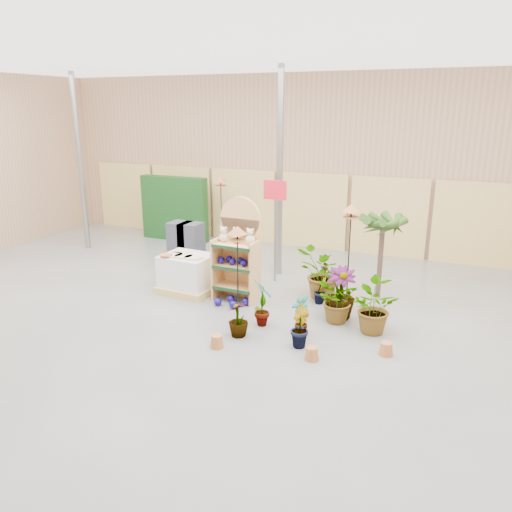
% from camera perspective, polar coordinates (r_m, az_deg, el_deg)
% --- Properties ---
extents(room, '(15.20, 12.10, 4.70)m').
position_cam_1_polar(room, '(8.56, -3.43, 6.99)').
color(room, slate).
rests_on(room, ground).
extents(display_shelf, '(0.86, 0.56, 2.02)m').
position_cam_1_polar(display_shelf, '(9.70, -1.97, 0.33)').
color(display_shelf, tan).
rests_on(display_shelf, ground).
extents(teddy_bears, '(0.74, 0.19, 0.31)m').
position_cam_1_polar(teddy_bears, '(9.52, -2.11, 2.22)').
color(teddy_bears, beige).
rests_on(teddy_bears, display_shelf).
extents(gazing_balls_shelf, '(0.74, 0.25, 0.14)m').
position_cam_1_polar(gazing_balls_shelf, '(9.64, -2.24, -0.57)').
color(gazing_balls_shelf, navy).
rests_on(gazing_balls_shelf, display_shelf).
extents(gazing_balls_floor, '(0.63, 0.39, 0.15)m').
position_cam_1_polar(gazing_balls_floor, '(9.58, -2.77, -5.24)').
color(gazing_balls_floor, navy).
rests_on(gazing_balls_floor, ground).
extents(pallet_stack, '(1.15, 0.98, 0.81)m').
position_cam_1_polar(pallet_stack, '(10.28, -7.80, -1.99)').
color(pallet_stack, tan).
rests_on(pallet_stack, ground).
extents(charcoal_planters, '(0.80, 0.50, 1.00)m').
position_cam_1_polar(charcoal_planters, '(12.16, -7.99, 1.50)').
color(charcoal_planters, '#2A2A34').
rests_on(charcoal_planters, ground).
extents(trellis_stock, '(2.00, 0.30, 1.80)m').
position_cam_1_polar(trellis_stock, '(14.32, -9.30, 5.38)').
color(trellis_stock, '#134116').
rests_on(trellis_stock, ground).
extents(offer_sign, '(0.50, 0.08, 2.20)m').
position_cam_1_polar(offer_sign, '(10.50, 2.20, 5.23)').
color(offer_sign, gray).
rests_on(offer_sign, ground).
extents(bird_table_front, '(0.34, 0.34, 1.66)m').
position_cam_1_polar(bird_table_front, '(8.72, -2.16, 2.62)').
color(bird_table_front, black).
rests_on(bird_table_front, ground).
extents(bird_table_right, '(0.34, 0.34, 1.99)m').
position_cam_1_polar(bird_table_right, '(9.09, 10.83, 4.98)').
color(bird_table_right, black).
rests_on(bird_table_right, ground).
extents(bird_table_back, '(0.34, 0.34, 1.99)m').
position_cam_1_polar(bird_table_back, '(12.69, -4.06, 8.45)').
color(bird_table_back, black).
rests_on(bird_table_back, ground).
extents(palm, '(0.70, 0.70, 1.78)m').
position_cam_1_polar(palm, '(9.88, 14.32, 3.70)').
color(palm, brown).
rests_on(palm, ground).
extents(potted_plant_0, '(0.46, 0.53, 0.85)m').
position_cam_1_polar(potted_plant_0, '(8.60, 0.72, -5.35)').
color(potted_plant_0, '#284C17').
rests_on(potted_plant_0, ground).
extents(potted_plant_2, '(0.84, 0.77, 0.82)m').
position_cam_1_polar(potted_plant_2, '(8.86, 9.00, -4.98)').
color(potted_plant_2, '#284C17').
rests_on(potted_plant_2, ground).
extents(potted_plant_3, '(0.69, 0.69, 0.95)m').
position_cam_1_polar(potted_plant_3, '(9.01, 9.59, -4.21)').
color(potted_plant_3, '#284C17').
rests_on(potted_plant_3, ground).
extents(potted_plant_5, '(0.27, 0.31, 0.52)m').
position_cam_1_polar(potted_plant_5, '(9.71, 7.35, -3.92)').
color(potted_plant_5, '#284C17').
rests_on(potted_plant_5, ground).
extents(potted_plant_6, '(1.11, 1.17, 1.03)m').
position_cam_1_polar(potted_plant_6, '(9.84, 7.56, -2.07)').
color(potted_plant_6, '#284C17').
rests_on(potted_plant_6, ground).
extents(potted_plant_7, '(0.46, 0.46, 0.60)m').
position_cam_1_polar(potted_plant_7, '(8.27, -2.04, -7.21)').
color(potted_plant_7, '#284C17').
rests_on(potted_plant_7, ground).
extents(potted_plant_8, '(0.43, 0.43, 0.69)m').
position_cam_1_polar(potted_plant_8, '(8.32, 5.13, -6.79)').
color(potted_plant_8, '#284C17').
rests_on(potted_plant_8, ground).
extents(potted_plant_9, '(0.42, 0.45, 0.64)m').
position_cam_1_polar(potted_plant_9, '(7.95, 4.95, -8.12)').
color(potted_plant_9, '#284C17').
rests_on(potted_plant_9, ground).
extents(potted_plant_10, '(1.06, 1.05, 0.89)m').
position_cam_1_polar(potted_plant_10, '(8.58, 13.00, -5.71)').
color(potted_plant_10, '#284C17').
rests_on(potted_plant_10, ground).
extents(potted_plant_11, '(0.46, 0.46, 0.59)m').
position_cam_1_polar(potted_plant_11, '(10.26, 7.94, -2.57)').
color(potted_plant_11, '#284C17').
rests_on(potted_plant_11, ground).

